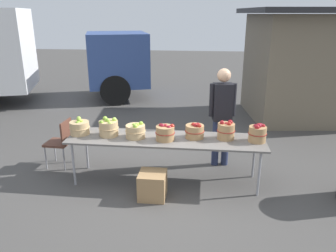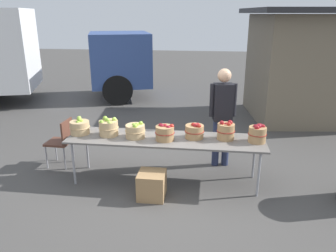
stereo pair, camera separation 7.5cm
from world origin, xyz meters
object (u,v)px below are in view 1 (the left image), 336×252
object	(u,v)px
apple_basket_green_1	(109,128)
produce_crate	(153,185)
apple_basket_red_0	(165,133)
folding_chair	(61,139)
apple_basket_red_3	(258,133)
apple_basket_red_1	(195,131)
vendor_adult	(222,110)
apple_basket_red_2	(226,131)
apple_basket_green_0	(80,127)
market_table	(166,140)
apple_basket_green_2	(136,131)

from	to	relation	value
apple_basket_green_1	produce_crate	distance (m)	1.18
apple_basket_red_0	folding_chair	size ratio (longest dim) A/B	0.36
apple_basket_green_1	apple_basket_red_3	world-z (taller)	apple_basket_green_1
apple_basket_red_3	folding_chair	distance (m)	3.34
apple_basket_red_1	vendor_adult	world-z (taller)	vendor_adult
apple_basket_red_1	apple_basket_red_2	bearing A→B (deg)	1.06
apple_basket_green_0	apple_basket_red_1	bearing A→B (deg)	1.25
apple_basket_green_0	apple_basket_red_0	size ratio (longest dim) A/B	1.08
market_table	apple_basket_red_3	distance (m)	1.42
apple_basket_green_0	apple_basket_green_1	xyz separation A→B (m)	(0.49, -0.02, 0.02)
apple_basket_red_0	vendor_adult	xyz separation A→B (m)	(0.89, 0.81, 0.16)
market_table	apple_basket_red_2	bearing A→B (deg)	4.47
market_table	produce_crate	world-z (taller)	market_table
produce_crate	apple_basket_green_0	bearing A→B (deg)	156.48
apple_basket_green_2	folding_chair	distance (m)	1.52
market_table	apple_basket_red_2	size ratio (longest dim) A/B	10.08
apple_basket_green_0	apple_basket_red_2	xyz separation A→B (m)	(2.35, 0.05, 0.02)
apple_basket_red_1	folding_chair	bearing A→B (deg)	172.99
apple_basket_red_1	market_table	bearing A→B (deg)	-171.90
apple_basket_red_0	folding_chair	world-z (taller)	apple_basket_red_0
market_table	apple_basket_green_0	size ratio (longest dim) A/B	9.41
apple_basket_red_1	produce_crate	distance (m)	1.07
apple_basket_red_2	apple_basket_red_3	size ratio (longest dim) A/B	1.05
apple_basket_red_0	apple_basket_red_2	world-z (taller)	apple_basket_red_2
apple_basket_red_2	apple_basket_red_0	bearing A→B (deg)	-170.69
apple_basket_green_1	apple_basket_green_2	size ratio (longest dim) A/B	0.99
apple_basket_green_2	apple_basket_red_1	size ratio (longest dim) A/B	1.05
apple_basket_red_3	apple_basket_green_1	bearing A→B (deg)	-179.83
apple_basket_red_3	apple_basket_green_0	bearing A→B (deg)	179.83
apple_basket_red_3	produce_crate	world-z (taller)	apple_basket_red_3
apple_basket_red_0	apple_basket_red_3	world-z (taller)	apple_basket_red_3
apple_basket_green_1	apple_basket_red_0	bearing A→B (deg)	-5.43
apple_basket_green_1	vendor_adult	size ratio (longest dim) A/B	0.18
apple_basket_green_0	apple_basket_red_0	world-z (taller)	apple_basket_green_0
market_table	folding_chair	xyz separation A→B (m)	(-1.90, 0.35, -0.21)
apple_basket_red_3	market_table	bearing A→B (deg)	-179.37
apple_basket_red_0	apple_basket_green_0	bearing A→B (deg)	175.83
apple_basket_red_0	apple_basket_red_3	xyz separation A→B (m)	(1.40, 0.10, 0.02)
produce_crate	apple_basket_red_0	bearing A→B (deg)	72.83
apple_basket_green_2	produce_crate	bearing A→B (deg)	-55.71
market_table	apple_basket_green_2	xyz separation A→B (m)	(-0.48, -0.03, 0.15)
apple_basket_red_3	folding_chair	xyz separation A→B (m)	(-3.30, 0.34, -0.38)
apple_basket_green_2	apple_basket_red_3	xyz separation A→B (m)	(1.88, 0.05, 0.03)
apple_basket_red_2	produce_crate	size ratio (longest dim) A/B	0.78
apple_basket_green_1	apple_basket_red_2	bearing A→B (deg)	1.99
market_table	apple_basket_red_0	xyz separation A→B (m)	(0.00, -0.08, 0.16)
apple_basket_green_1	apple_basket_red_3	xyz separation A→B (m)	(2.33, 0.01, 0.00)
apple_basket_green_0	apple_basket_green_2	distance (m)	0.94
apple_basket_red_2	market_table	bearing A→B (deg)	-175.53
apple_basket_red_2	vendor_adult	distance (m)	0.68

